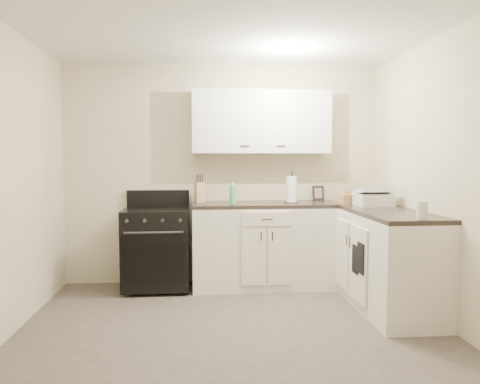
{
  "coord_description": "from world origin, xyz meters",
  "views": [
    {
      "loc": [
        -0.29,
        -3.62,
        1.43
      ],
      "look_at": [
        0.11,
        0.85,
        1.11
      ],
      "focal_mm": 35.0,
      "sensor_mm": 36.0,
      "label": 1
    }
  ],
  "objects": [
    {
      "name": "base_cabinets_right",
      "position": [
        1.5,
        0.85,
        0.45
      ],
      "size": [
        0.6,
        1.9,
        0.9
      ],
      "primitive_type": "cube",
      "color": "silver",
      "rests_on": "floor"
    },
    {
      "name": "base_cabinets_back",
      "position": [
        0.43,
        1.5,
        0.45
      ],
      "size": [
        1.55,
        0.6,
        0.9
      ],
      "primitive_type": "cube",
      "color": "silver",
      "rests_on": "floor"
    },
    {
      "name": "countertop_right",
      "position": [
        1.5,
        0.85,
        0.92
      ],
      "size": [
        0.6,
        1.9,
        0.04
      ],
      "primitive_type": "cube",
      "color": "black",
      "rests_on": "base_cabinets_right"
    },
    {
      "name": "wall_back",
      "position": [
        0.0,
        1.8,
        1.25
      ],
      "size": [
        3.6,
        0.0,
        3.6
      ],
      "primitive_type": "plane",
      "rotation": [
        1.57,
        0.0,
        0.0
      ],
      "color": "beige",
      "rests_on": "ground"
    },
    {
      "name": "floor",
      "position": [
        0.0,
        0.0,
        0.0
      ],
      "size": [
        3.6,
        3.6,
        0.0
      ],
      "primitive_type": "plane",
      "color": "#473F38",
      "rests_on": "ground"
    },
    {
      "name": "picture_frame",
      "position": [
        1.12,
        1.76,
        1.03
      ],
      "size": [
        0.14,
        0.07,
        0.17
      ],
      "primitive_type": "cube",
      "rotation": [
        -0.14,
        0.0,
        0.2
      ],
      "color": "black",
      "rests_on": "countertop_back"
    },
    {
      "name": "knife_block",
      "position": [
        -0.27,
        1.63,
        1.05
      ],
      "size": [
        0.13,
        0.12,
        0.22
      ],
      "primitive_type": "cube",
      "rotation": [
        0.0,
        0.0,
        0.36
      ],
      "color": "tan",
      "rests_on": "countertop_back"
    },
    {
      "name": "upper_cabinets",
      "position": [
        0.43,
        1.65,
        1.84
      ],
      "size": [
        1.55,
        0.3,
        0.7
      ],
      "primitive_type": "cube",
      "color": "white",
      "rests_on": "wall_back"
    },
    {
      "name": "ceiling",
      "position": [
        0.0,
        0.0,
        2.5
      ],
      "size": [
        3.6,
        3.6,
        0.0
      ],
      "primitive_type": "plane",
      "color": "white",
      "rests_on": "wall_back"
    },
    {
      "name": "countertop_grill",
      "position": [
        1.53,
        1.07,
        1.0
      ],
      "size": [
        0.35,
        0.32,
        0.13
      ],
      "primitive_type": "cube",
      "rotation": [
        0.0,
        0.0,
        -0.0
      ],
      "color": "silver",
      "rests_on": "countertop_right"
    },
    {
      "name": "wicker_basket",
      "position": [
        1.39,
        1.4,
        0.99
      ],
      "size": [
        0.35,
        0.28,
        0.1
      ],
      "primitive_type": "cube",
      "rotation": [
        0.0,
        0.0,
        0.25
      ],
      "color": "tan",
      "rests_on": "countertop_right"
    },
    {
      "name": "paper_towel",
      "position": [
        0.74,
        1.47,
        1.09
      ],
      "size": [
        0.15,
        0.15,
        0.29
      ],
      "primitive_type": "cylinder",
      "rotation": [
        0.0,
        0.0,
        -0.28
      ],
      "color": "white",
      "rests_on": "countertop_back"
    },
    {
      "name": "oven_mitt_near",
      "position": [
        1.18,
        0.44,
        0.53
      ],
      "size": [
        0.02,
        0.16,
        0.28
      ],
      "primitive_type": "cube",
      "color": "black",
      "rests_on": "base_cabinets_right"
    },
    {
      "name": "wall_right",
      "position": [
        1.8,
        0.0,
        1.25
      ],
      "size": [
        0.0,
        3.6,
        3.6
      ],
      "primitive_type": "plane",
      "rotation": [
        1.57,
        0.0,
        -1.57
      ],
      "color": "beige",
      "rests_on": "ground"
    },
    {
      "name": "countertop_back",
      "position": [
        0.43,
        1.5,
        0.92
      ],
      "size": [
        1.55,
        0.6,
        0.04
      ],
      "primitive_type": "cube",
      "color": "black",
      "rests_on": "base_cabinets_back"
    },
    {
      "name": "wall_front",
      "position": [
        0.0,
        -1.8,
        1.25
      ],
      "size": [
        3.6,
        0.0,
        3.6
      ],
      "primitive_type": "plane",
      "rotation": [
        -1.57,
        0.0,
        0.0
      ],
      "color": "beige",
      "rests_on": "ground"
    },
    {
      "name": "glass_jar",
      "position": [
        1.52,
        0.0,
        1.01
      ],
      "size": [
        0.12,
        0.12,
        0.15
      ],
      "primitive_type": "cylinder",
      "rotation": [
        0.0,
        0.0,
        0.41
      ],
      "color": "silver",
      "rests_on": "countertop_right"
    },
    {
      "name": "soap_bottle",
      "position": [
        0.09,
        1.45,
        1.04
      ],
      "size": [
        0.07,
        0.07,
        0.2
      ],
      "primitive_type": "cylinder",
      "rotation": [
        0.0,
        0.0,
        0.03
      ],
      "color": "#47B85C",
      "rests_on": "countertop_back"
    },
    {
      "name": "stove",
      "position": [
        -0.74,
        1.48,
        0.46
      ],
      "size": [
        0.7,
        0.6,
        0.85
      ],
      "primitive_type": "cube",
      "color": "black",
      "rests_on": "floor"
    },
    {
      "name": "oven_mitt_far",
      "position": [
        1.18,
        0.59,
        0.49
      ],
      "size": [
        0.02,
        0.15,
        0.26
      ],
      "primitive_type": "cube",
      "color": "black",
      "rests_on": "base_cabinets_right"
    }
  ]
}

